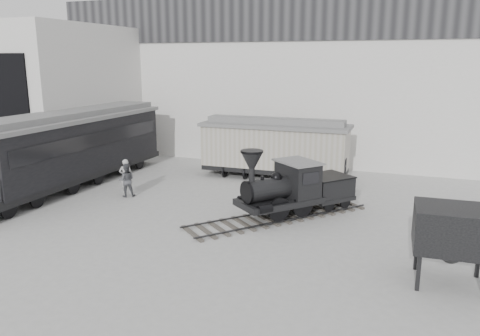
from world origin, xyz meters
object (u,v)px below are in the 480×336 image
at_px(boxcar, 275,147).
at_px(visitor_b, 126,180).
at_px(visitor_a, 126,176).
at_px(passenger_coach, 73,148).
at_px(coal_hopper, 453,235).
at_px(locomotive, 292,191).

distance_m(boxcar, visitor_b, 8.84).
bearing_deg(visitor_a, boxcar, -169.99).
distance_m(passenger_coach, coal_hopper, 19.75).
xyz_separation_m(locomotive, passenger_coach, (-12.66, 1.07, 0.97)).
xyz_separation_m(boxcar, visitor_b, (-6.00, -6.41, -1.00)).
height_order(locomotive, boxcar, boxcar).
distance_m(locomotive, visitor_a, 9.01).
relative_size(locomotive, passenger_coach, 0.55).
distance_m(locomotive, coal_hopper, 7.81).
xyz_separation_m(passenger_coach, visitor_a, (3.67, -0.56, -1.20)).
relative_size(passenger_coach, visitor_a, 7.81).
bearing_deg(locomotive, visitor_b, -139.70).
bearing_deg(visitor_b, passenger_coach, -46.05).
xyz_separation_m(boxcar, visitor_a, (-6.33, -5.96, -0.95)).
relative_size(boxcar, passenger_coach, 0.60).
bearing_deg(locomotive, boxcar, 152.99).
relative_size(boxcar, visitor_a, 4.72).
bearing_deg(coal_hopper, visitor_b, 160.19).
xyz_separation_m(boxcar, coal_hopper, (8.87, -11.17, -0.25)).
xyz_separation_m(visitor_a, coal_hopper, (15.20, -5.21, 0.70)).
height_order(boxcar, visitor_b, boxcar).
relative_size(locomotive, visitor_a, 4.29).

